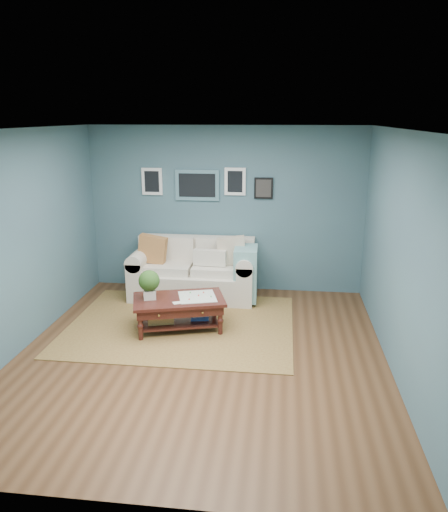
# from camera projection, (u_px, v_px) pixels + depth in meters

# --- Properties ---
(room_shell) EXTENTS (5.00, 5.02, 2.70)m
(room_shell) POSITION_uv_depth(u_px,v_px,m) (200.00, 247.00, 5.85)
(room_shell) COLOR brown
(room_shell) RESTS_ON ground
(area_rug) EXTENTS (3.11, 2.49, 0.01)m
(area_rug) POSITION_uv_depth(u_px,v_px,m) (181.00, 325.00, 7.02)
(area_rug) COLOR brown
(area_rug) RESTS_ON ground
(loveseat) EXTENTS (2.02, 0.92, 1.04)m
(loveseat) POSITION_uv_depth(u_px,v_px,m) (199.00, 271.00, 8.03)
(loveseat) COLOR beige
(loveseat) RESTS_ON ground
(coffee_table) EXTENTS (1.37, 1.03, 0.85)m
(coffee_table) POSITION_uv_depth(u_px,v_px,m) (174.00, 304.00, 6.78)
(coffee_table) COLOR black
(coffee_table) RESTS_ON ground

